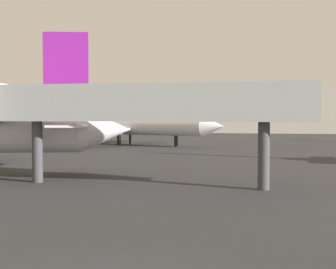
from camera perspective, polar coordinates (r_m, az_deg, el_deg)
The scene contains 3 objects.
airplane_far_left at distance 71.20m, azimuth -4.61°, elevation 1.10°, with size 29.58×19.40×8.98m.
jet_bridge at distance 30.57m, azimuth -6.66°, elevation 3.60°, with size 23.43×2.81×6.70m.
terminal_building at distance 129.60m, azimuth 12.78°, elevation 2.68°, with size 86.32×23.66×10.72m, color beige.
Camera 1 is at (4.08, -10.33, 4.51)m, focal length 50.51 mm.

